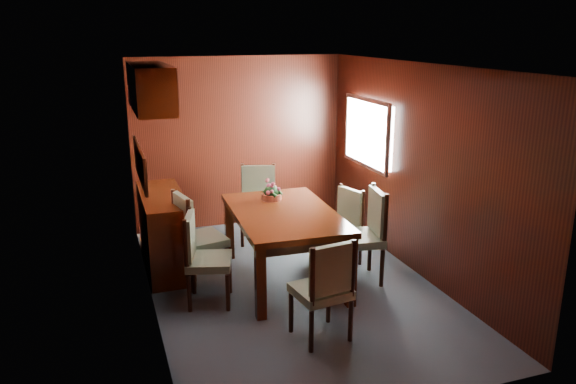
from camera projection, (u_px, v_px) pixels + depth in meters
name	position (u px, v px, depth m)	size (l,w,h in m)	color
ground	(292.00, 286.00, 6.24)	(4.50, 4.50, 0.00)	#3C4852
room_shell	(273.00, 136.00, 6.06)	(3.06, 4.52, 2.41)	black
sideboard	(164.00, 231.00, 6.63)	(0.48, 1.40, 0.90)	#361406
dining_table	(284.00, 221.00, 6.20)	(1.16, 1.78, 0.81)	#361406
chair_left_near	(202.00, 254.00, 5.72)	(0.56, 0.57, 0.98)	black
chair_left_far	(194.00, 233.00, 6.16)	(0.58, 0.59, 1.05)	black
chair_right_near	(366.00, 230.00, 6.25)	(0.56, 0.58, 1.07)	black
chair_right_far	(343.00, 222.00, 6.75)	(0.54, 0.55, 0.93)	black
chair_head	(325.00, 285.00, 5.00)	(0.53, 0.51, 0.99)	black
chair_foot	(258.00, 199.00, 7.48)	(0.60, 0.59, 1.02)	black
flower_centerpiece	(272.00, 190.00, 6.56)	(0.25, 0.25, 0.25)	#B75538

